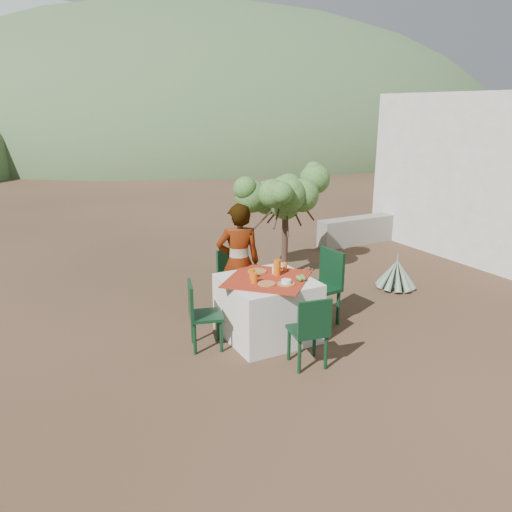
{
  "coord_description": "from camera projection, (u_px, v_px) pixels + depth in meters",
  "views": [
    {
      "loc": [
        -3.35,
        -4.54,
        2.76
      ],
      "look_at": [
        -0.53,
        0.83,
        0.93
      ],
      "focal_mm": 35.0,
      "sensor_mm": 36.0,
      "label": 1
    }
  ],
  "objects": [
    {
      "name": "table",
      "position": [
        267.0,
        308.0,
        6.13
      ],
      "size": [
        1.3,
        1.3,
        0.76
      ],
      "color": "beige",
      "rests_on": "ground"
    },
    {
      "name": "glass_far",
      "position": [
        252.0,
        274.0,
        6.01
      ],
      "size": [
        0.07,
        0.07,
        0.11
      ],
      "primitive_type": "cylinder",
      "color": "#D25D0D",
      "rests_on": "table"
    },
    {
      "name": "juice_pitcher",
      "position": [
        277.0,
        267.0,
        6.12
      ],
      "size": [
        0.09,
        0.09,
        0.19
      ],
      "primitive_type": "cylinder",
      "color": "#D25D0D",
      "rests_on": "table"
    },
    {
      "name": "plate_far",
      "position": [
        257.0,
        271.0,
        6.26
      ],
      "size": [
        0.24,
        0.24,
        0.01
      ],
      "primitive_type": "cylinder",
      "color": "brown",
      "rests_on": "table"
    },
    {
      "name": "glass_near",
      "position": [
        254.0,
        278.0,
        5.85
      ],
      "size": [
        0.08,
        0.08,
        0.12
      ],
      "primitive_type": "cylinder",
      "color": "#D25D0D",
      "rests_on": "table"
    },
    {
      "name": "chair_left",
      "position": [
        200.0,
        312.0,
        5.81
      ],
      "size": [
        0.47,
        0.47,
        0.82
      ],
      "rotation": [
        0.0,
        0.0,
        1.29
      ],
      "color": "black",
      "rests_on": "ground"
    },
    {
      "name": "chair_near",
      "position": [
        310.0,
        329.0,
        5.36
      ],
      "size": [
        0.44,
        0.44,
        0.83
      ],
      "rotation": [
        0.0,
        0.0,
        2.96
      ],
      "color": "black",
      "rests_on": "ground"
    },
    {
      "name": "hill_near_right",
      "position": [
        194.0,
        140.0,
        41.99
      ],
      "size": [
        48.0,
        48.0,
        20.0
      ],
      "primitive_type": "ellipsoid",
      "color": "#3C5730",
      "rests_on": "ground"
    },
    {
      "name": "bowl_plate",
      "position": [
        286.0,
        284.0,
        5.82
      ],
      "size": [
        0.22,
        0.22,
        0.01
      ],
      "primitive_type": "cylinder",
      "color": "brown",
      "rests_on": "table"
    },
    {
      "name": "guesthouse",
      "position": [
        511.0,
        173.0,
        9.72
      ],
      "size": [
        3.2,
        4.2,
        3.0
      ],
      "primitive_type": "cube",
      "color": "silver",
      "rests_on": "ground"
    },
    {
      "name": "fruit_cluster",
      "position": [
        301.0,
        278.0,
        5.94
      ],
      "size": [
        0.13,
        0.12,
        0.06
      ],
      "color": "#4F792C",
      "rests_on": "table"
    },
    {
      "name": "chair_far",
      "position": [
        233.0,
        275.0,
        7.06
      ],
      "size": [
        0.49,
        0.49,
        0.84
      ],
      "rotation": [
        0.0,
        0.0,
        0.33
      ],
      "color": "black",
      "rests_on": "ground"
    },
    {
      "name": "agave",
      "position": [
        396.0,
        275.0,
        7.81
      ],
      "size": [
        0.62,
        0.64,
        0.67
      ],
      "rotation": [
        0.0,
        0.0,
        -0.28
      ],
      "color": "slate",
      "rests_on": "ground"
    },
    {
      "name": "ground",
      "position": [
        326.0,
        340.0,
        6.13
      ],
      "size": [
        160.0,
        160.0,
        0.0
      ],
      "primitive_type": "plane",
      "color": "#322416",
      "rests_on": "ground"
    },
    {
      "name": "chair_right",
      "position": [
        324.0,
        283.0,
        6.52
      ],
      "size": [
        0.49,
        0.49,
        0.97
      ],
      "rotation": [
        0.0,
        0.0,
        4.8
      ],
      "color": "black",
      "rests_on": "ground"
    },
    {
      "name": "hill_far_right",
      "position": [
        293.0,
        131.0,
        57.58
      ],
      "size": [
        36.0,
        36.0,
        14.0
      ],
      "primitive_type": "ellipsoid",
      "color": "slate",
      "rests_on": "ground"
    },
    {
      "name": "white_bowl",
      "position": [
        286.0,
        281.0,
        5.82
      ],
      "size": [
        0.12,
        0.12,
        0.04
      ],
      "primitive_type": "cylinder",
      "color": "white",
      "rests_on": "bowl_plate"
    },
    {
      "name": "person",
      "position": [
        239.0,
        263.0,
        6.52
      ],
      "size": [
        0.66,
        0.52,
        1.58
      ],
      "primitive_type": "imported",
      "rotation": [
        0.0,
        0.0,
        2.86
      ],
      "color": "#8C6651",
      "rests_on": "ground"
    },
    {
      "name": "plate_near",
      "position": [
        267.0,
        284.0,
        5.82
      ],
      "size": [
        0.21,
        0.21,
        0.01
      ],
      "primitive_type": "cylinder",
      "color": "brown",
      "rests_on": "table"
    },
    {
      "name": "jar_right",
      "position": [
        279.0,
        266.0,
        6.34
      ],
      "size": [
        0.06,
        0.06,
        0.09
      ],
      "primitive_type": "cylinder",
      "color": "orange",
      "rests_on": "table"
    },
    {
      "name": "stone_wall",
      "position": [
        372.0,
        228.0,
        10.54
      ],
      "size": [
        2.6,
        0.35,
        0.55
      ],
      "primitive_type": "cube",
      "color": "gray",
      "rests_on": "ground"
    },
    {
      "name": "shrub_tree",
      "position": [
        287.0,
        200.0,
        8.15
      ],
      "size": [
        1.39,
        1.36,
        1.63
      ],
      "color": "#442E22",
      "rests_on": "ground"
    },
    {
      "name": "jar_left",
      "position": [
        285.0,
        266.0,
        6.3
      ],
      "size": [
        0.06,
        0.06,
        0.1
      ],
      "primitive_type": "cylinder",
      "color": "orange",
      "rests_on": "table"
    },
    {
      "name": "napkin_holder",
      "position": [
        275.0,
        270.0,
        6.18
      ],
      "size": [
        0.07,
        0.04,
        0.09
      ],
      "primitive_type": "cube",
      "rotation": [
        0.0,
        0.0,
        -0.05
      ],
      "color": "white",
      "rests_on": "table"
    }
  ]
}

